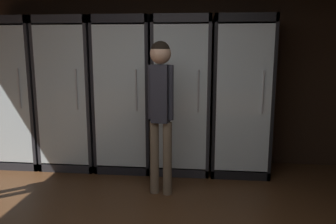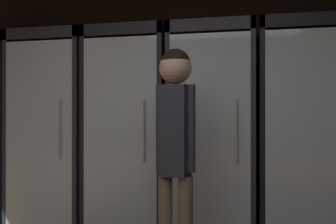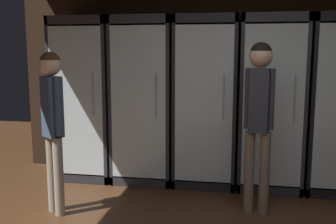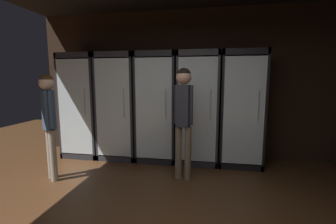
{
  "view_description": "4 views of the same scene",
  "coord_description": "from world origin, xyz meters",
  "px_view_note": "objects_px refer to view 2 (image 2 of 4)",
  "views": [
    {
      "loc": [
        0.52,
        -1.76,
        1.62
      ],
      "look_at": [
        0.06,
        2.35,
        0.82
      ],
      "focal_mm": 36.99,
      "sensor_mm": 36.0,
      "label": 1
    },
    {
      "loc": [
        0.57,
        -0.72,
        1.23
      ],
      "look_at": [
        -0.19,
        2.6,
        1.24
      ],
      "focal_mm": 41.53,
      "sensor_mm": 36.0,
      "label": 2
    },
    {
      "loc": [
        -0.16,
        -1.96,
        1.59
      ],
      "look_at": [
        -0.98,
        2.58,
        0.86
      ],
      "focal_mm": 41.98,
      "sensor_mm": 36.0,
      "label": 3
    },
    {
      "loc": [
        0.41,
        -1.47,
        1.5
      ],
      "look_at": [
        -0.31,
        2.47,
        0.93
      ],
      "focal_mm": 24.47,
      "sensor_mm": 36.0,
      "label": 4
    }
  ],
  "objects_px": {
    "cooler_far_right": "(303,145)",
    "shopper_near": "(175,138)",
    "cooler_left": "(60,141)",
    "cooler_center": "(134,141)",
    "cooler_right": "(214,143)"
  },
  "relations": [
    {
      "from": "cooler_right",
      "to": "shopper_near",
      "type": "distance_m",
      "value": 0.89
    },
    {
      "from": "cooler_left",
      "to": "cooler_far_right",
      "type": "height_order",
      "value": "same"
    },
    {
      "from": "cooler_center",
      "to": "cooler_far_right",
      "type": "relative_size",
      "value": 1.0
    },
    {
      "from": "cooler_center",
      "to": "cooler_right",
      "type": "xyz_separation_m",
      "value": [
        0.74,
        0.0,
        -0.01
      ]
    },
    {
      "from": "cooler_far_right",
      "to": "shopper_near",
      "type": "bearing_deg",
      "value": -136.47
    },
    {
      "from": "cooler_left",
      "to": "cooler_far_right",
      "type": "xyz_separation_m",
      "value": [
        2.22,
        0.0,
        -0.0
      ]
    },
    {
      "from": "cooler_left",
      "to": "shopper_near",
      "type": "xyz_separation_m",
      "value": [
        1.31,
        -0.87,
        0.1
      ]
    },
    {
      "from": "cooler_far_right",
      "to": "shopper_near",
      "type": "distance_m",
      "value": 1.26
    },
    {
      "from": "cooler_center",
      "to": "cooler_right",
      "type": "distance_m",
      "value": 0.74
    },
    {
      "from": "cooler_left",
      "to": "cooler_right",
      "type": "relative_size",
      "value": 1.0
    },
    {
      "from": "cooler_left",
      "to": "cooler_center",
      "type": "relative_size",
      "value": 1.0
    },
    {
      "from": "cooler_center",
      "to": "shopper_near",
      "type": "distance_m",
      "value": 1.04
    },
    {
      "from": "cooler_far_right",
      "to": "cooler_left",
      "type": "bearing_deg",
      "value": -179.98
    },
    {
      "from": "cooler_center",
      "to": "cooler_far_right",
      "type": "height_order",
      "value": "same"
    },
    {
      "from": "shopper_near",
      "to": "cooler_left",
      "type": "bearing_deg",
      "value": 146.56
    }
  ]
}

